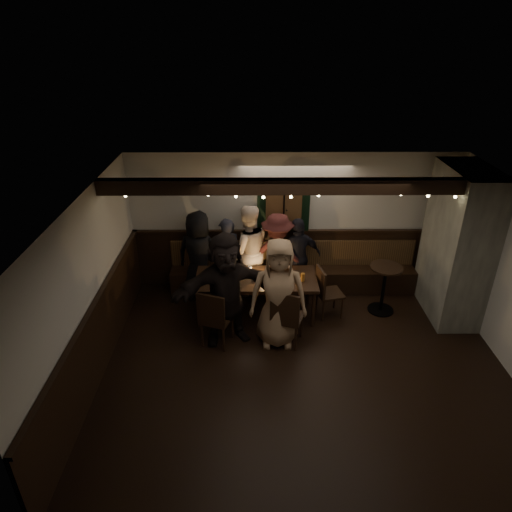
{
  "coord_description": "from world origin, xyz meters",
  "views": [
    {
      "loc": [
        -0.75,
        -5.3,
        4.61
      ],
      "look_at": [
        -0.7,
        1.6,
        1.05
      ],
      "focal_mm": 32.0,
      "sensor_mm": 36.0,
      "label": 1
    }
  ],
  "objects_px": {
    "person_d": "(277,255)",
    "person_e": "(298,257)",
    "dining_table": "(256,281)",
    "person_f": "(226,289)",
    "chair_end": "(325,289)",
    "person_a": "(199,255)",
    "chair_near_left": "(214,316)",
    "person_g": "(278,294)",
    "high_top": "(384,283)",
    "person_b": "(227,257)",
    "person_c": "(248,251)",
    "chair_near_right": "(286,315)"
  },
  "relations": [
    {
      "from": "dining_table",
      "to": "chair_near_left",
      "type": "bearing_deg",
      "value": -126.7
    },
    {
      "from": "person_a",
      "to": "person_b",
      "type": "distance_m",
      "value": 0.51
    },
    {
      "from": "dining_table",
      "to": "person_g",
      "type": "xyz_separation_m",
      "value": [
        0.33,
        -0.77,
        0.23
      ]
    },
    {
      "from": "person_d",
      "to": "chair_end",
      "type": "bearing_deg",
      "value": 150.72
    },
    {
      "from": "chair_near_left",
      "to": "person_g",
      "type": "height_order",
      "value": "person_g"
    },
    {
      "from": "person_e",
      "to": "chair_end",
      "type": "bearing_deg",
      "value": 101.35
    },
    {
      "from": "person_d",
      "to": "person_e",
      "type": "height_order",
      "value": "person_d"
    },
    {
      "from": "high_top",
      "to": "person_b",
      "type": "height_order",
      "value": "person_b"
    },
    {
      "from": "person_b",
      "to": "person_g",
      "type": "bearing_deg",
      "value": 103.37
    },
    {
      "from": "high_top",
      "to": "person_f",
      "type": "distance_m",
      "value": 2.83
    },
    {
      "from": "high_top",
      "to": "person_e",
      "type": "distance_m",
      "value": 1.59
    },
    {
      "from": "person_b",
      "to": "person_c",
      "type": "height_order",
      "value": "person_c"
    },
    {
      "from": "dining_table",
      "to": "person_g",
      "type": "bearing_deg",
      "value": -66.59
    },
    {
      "from": "person_b",
      "to": "person_g",
      "type": "height_order",
      "value": "person_g"
    },
    {
      "from": "chair_end",
      "to": "person_c",
      "type": "relative_size",
      "value": 0.53
    },
    {
      "from": "high_top",
      "to": "chair_near_left",
      "type": "bearing_deg",
      "value": -161.33
    },
    {
      "from": "person_f",
      "to": "person_g",
      "type": "relative_size",
      "value": 1.03
    },
    {
      "from": "chair_near_left",
      "to": "person_d",
      "type": "bearing_deg",
      "value": 56.32
    },
    {
      "from": "chair_near_right",
      "to": "high_top",
      "type": "bearing_deg",
      "value": 28.64
    },
    {
      "from": "person_f",
      "to": "person_g",
      "type": "height_order",
      "value": "person_f"
    },
    {
      "from": "person_d",
      "to": "person_c",
      "type": "bearing_deg",
      "value": 5.15
    },
    {
      "from": "dining_table",
      "to": "person_f",
      "type": "bearing_deg",
      "value": -123.95
    },
    {
      "from": "person_d",
      "to": "person_g",
      "type": "bearing_deg",
      "value": 100.41
    },
    {
      "from": "chair_end",
      "to": "person_a",
      "type": "xyz_separation_m",
      "value": [
        -2.22,
        0.69,
        0.31
      ]
    },
    {
      "from": "high_top",
      "to": "person_g",
      "type": "relative_size",
      "value": 0.49
    },
    {
      "from": "person_c",
      "to": "person_f",
      "type": "bearing_deg",
      "value": 65.3
    },
    {
      "from": "person_a",
      "to": "chair_near_left",
      "type": "bearing_deg",
      "value": 118.12
    },
    {
      "from": "person_f",
      "to": "person_g",
      "type": "bearing_deg",
      "value": -21.1
    },
    {
      "from": "chair_near_left",
      "to": "chair_end",
      "type": "bearing_deg",
      "value": 24.64
    },
    {
      "from": "high_top",
      "to": "person_f",
      "type": "xyz_separation_m",
      "value": [
        -2.69,
        -0.79,
        0.37
      ]
    },
    {
      "from": "person_e",
      "to": "person_g",
      "type": "distance_m",
      "value": 1.54
    },
    {
      "from": "dining_table",
      "to": "person_f",
      "type": "distance_m",
      "value": 0.87
    },
    {
      "from": "chair_near_right",
      "to": "person_g",
      "type": "xyz_separation_m",
      "value": [
        -0.13,
        0.09,
        0.33
      ]
    },
    {
      "from": "chair_near_right",
      "to": "person_f",
      "type": "bearing_deg",
      "value": 169.31
    },
    {
      "from": "person_f",
      "to": "person_c",
      "type": "bearing_deg",
      "value": 62.33
    },
    {
      "from": "person_d",
      "to": "person_e",
      "type": "distance_m",
      "value": 0.38
    },
    {
      "from": "chair_end",
      "to": "person_d",
      "type": "distance_m",
      "value": 1.11
    },
    {
      "from": "high_top",
      "to": "person_b",
      "type": "xyz_separation_m",
      "value": [
        -2.76,
        0.66,
        0.19
      ]
    },
    {
      "from": "person_b",
      "to": "high_top",
      "type": "bearing_deg",
      "value": 150.42
    },
    {
      "from": "person_d",
      "to": "person_g",
      "type": "height_order",
      "value": "person_g"
    },
    {
      "from": "person_c",
      "to": "person_f",
      "type": "height_order",
      "value": "person_f"
    },
    {
      "from": "dining_table",
      "to": "person_d",
      "type": "height_order",
      "value": "person_d"
    },
    {
      "from": "person_a",
      "to": "person_c",
      "type": "relative_size",
      "value": 0.95
    },
    {
      "from": "dining_table",
      "to": "chair_end",
      "type": "bearing_deg",
      "value": -1.41
    },
    {
      "from": "person_c",
      "to": "chair_end",
      "type": "bearing_deg",
      "value": 137.14
    },
    {
      "from": "chair_end",
      "to": "person_e",
      "type": "bearing_deg",
      "value": 120.09
    },
    {
      "from": "dining_table",
      "to": "person_a",
      "type": "distance_m",
      "value": 1.23
    },
    {
      "from": "chair_end",
      "to": "chair_near_left",
      "type": "bearing_deg",
      "value": -155.36
    },
    {
      "from": "chair_end",
      "to": "person_g",
      "type": "distance_m",
      "value": 1.2
    },
    {
      "from": "person_a",
      "to": "chair_near_right",
      "type": "bearing_deg",
      "value": 148.72
    }
  ]
}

